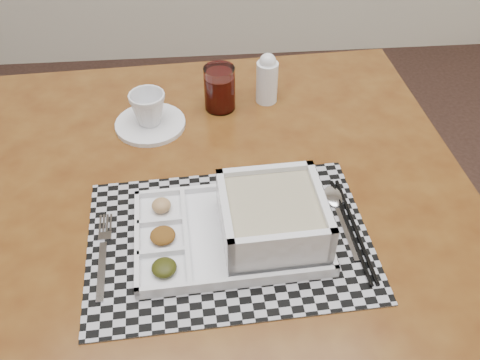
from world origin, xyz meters
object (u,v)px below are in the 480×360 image
at_px(dining_table, 219,221).
at_px(serving_tray, 258,223).
at_px(juice_glass, 220,90).
at_px(creamer_bottle, 267,79).
at_px(cup, 148,108).

relative_size(dining_table, serving_tray, 3.06).
bearing_deg(juice_glass, creamer_bottle, 10.10).
relative_size(dining_table, juice_glass, 10.10).
bearing_deg(creamer_bottle, juice_glass, -169.90).
bearing_deg(serving_tray, dining_table, 118.93).
height_order(dining_table, serving_tray, serving_tray).
relative_size(dining_table, creamer_bottle, 8.54).
xyz_separation_m(serving_tray, juice_glass, (-0.04, 0.39, 0.01)).
bearing_deg(cup, dining_table, -40.06).
relative_size(serving_tray, cup, 4.33).
height_order(dining_table, juice_glass, juice_glass).
relative_size(cup, creamer_bottle, 0.65).
distance_m(dining_table, serving_tray, 0.17).
distance_m(cup, juice_glass, 0.16).
bearing_deg(serving_tray, cup, 120.23).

